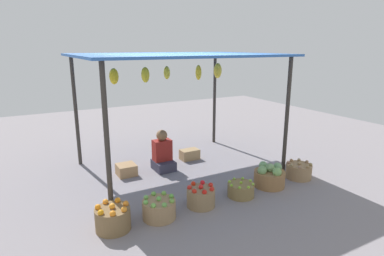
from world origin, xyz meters
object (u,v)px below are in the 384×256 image
(vendor_person, at_px, (163,154))
(wooden_crate_near_vendor, at_px, (190,154))
(basket_oranges, at_px, (113,218))
(basket_limes, at_px, (241,190))
(basket_green_apples, at_px, (159,209))
(basket_cabbages, at_px, (269,177))
(basket_potatoes, at_px, (299,171))
(wooden_crate_stacked_rear, at_px, (126,170))
(basket_red_tomatoes, at_px, (201,197))

(vendor_person, relative_size, wooden_crate_near_vendor, 2.04)
(basket_oranges, xyz_separation_m, wooden_crate_near_vendor, (2.13, 1.87, -0.05))
(vendor_person, distance_m, wooden_crate_near_vendor, 0.79)
(basket_limes, bearing_deg, basket_oranges, 179.41)
(basket_green_apples, bearing_deg, basket_cabbages, 2.08)
(basket_potatoes, height_order, wooden_crate_near_vendor, basket_potatoes)
(basket_limes, bearing_deg, vendor_person, 110.70)
(wooden_crate_near_vendor, bearing_deg, basket_oranges, -138.63)
(basket_oranges, relative_size, basket_limes, 1.07)
(wooden_crate_stacked_rear, bearing_deg, vendor_person, -5.26)
(basket_red_tomatoes, bearing_deg, basket_oranges, -179.84)
(vendor_person, bearing_deg, wooden_crate_near_vendor, 19.46)
(basket_green_apples, xyz_separation_m, wooden_crate_stacked_rear, (0.07, 1.70, -0.04))
(basket_green_apples, bearing_deg, basket_red_tomatoes, 1.99)
(basket_green_apples, distance_m, basket_potatoes, 2.75)
(basket_oranges, distance_m, wooden_crate_stacked_rear, 1.83)
(basket_oranges, distance_m, basket_limes, 2.03)
(vendor_person, xyz_separation_m, basket_green_apples, (-0.78, -1.64, -0.16))
(basket_cabbages, distance_m, wooden_crate_near_vendor, 1.90)
(vendor_person, relative_size, basket_oranges, 1.73)
(basket_green_apples, xyz_separation_m, basket_cabbages, (2.05, 0.07, 0.03))
(basket_oranges, xyz_separation_m, basket_potatoes, (3.38, 0.07, -0.03))
(basket_limes, distance_m, wooden_crate_stacked_rear, 2.16)
(vendor_person, relative_size, wooden_crate_stacked_rear, 2.32)
(basket_cabbages, distance_m, wooden_crate_stacked_rear, 2.56)
(basket_oranges, bearing_deg, wooden_crate_stacked_rear, 67.28)
(basket_red_tomatoes, relative_size, wooden_crate_near_vendor, 1.10)
(basket_red_tomatoes, xyz_separation_m, basket_potatoes, (2.07, 0.06, -0.02))
(basket_limes, xyz_separation_m, wooden_crate_near_vendor, (0.10, 1.89, -0.00))
(basket_green_apples, xyz_separation_m, wooden_crate_near_vendor, (1.49, 1.89, -0.03))
(basket_green_apples, distance_m, wooden_crate_near_vendor, 2.41)
(basket_green_apples, relative_size, basket_limes, 1.09)
(basket_green_apples, bearing_deg, vendor_person, 64.69)
(basket_red_tomatoes, height_order, basket_cabbages, basket_cabbages)
(wooden_crate_stacked_rear, bearing_deg, wooden_crate_near_vendor, 7.57)
(basket_green_apples, relative_size, wooden_crate_stacked_rear, 1.36)
(wooden_crate_near_vendor, height_order, wooden_crate_stacked_rear, wooden_crate_near_vendor)
(basket_red_tomatoes, height_order, wooden_crate_stacked_rear, basket_red_tomatoes)
(basket_green_apples, relative_size, basket_red_tomatoes, 1.09)
(basket_oranges, height_order, wooden_crate_stacked_rear, basket_oranges)
(basket_oranges, distance_m, basket_green_apples, 0.63)
(basket_potatoes, distance_m, wooden_crate_near_vendor, 2.20)
(wooden_crate_stacked_rear, bearing_deg, basket_red_tomatoes, -70.16)
(wooden_crate_near_vendor, bearing_deg, basket_cabbages, -73.02)
(wooden_crate_near_vendor, bearing_deg, vendor_person, -160.54)
(basket_cabbages, height_order, basket_potatoes, basket_cabbages)
(basket_oranges, xyz_separation_m, wooden_crate_stacked_rear, (0.70, 1.68, -0.06))
(basket_cabbages, height_order, wooden_crate_stacked_rear, basket_cabbages)
(basket_oranges, height_order, basket_potatoes, basket_oranges)
(basket_cabbages, xyz_separation_m, basket_potatoes, (0.70, 0.01, -0.04))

